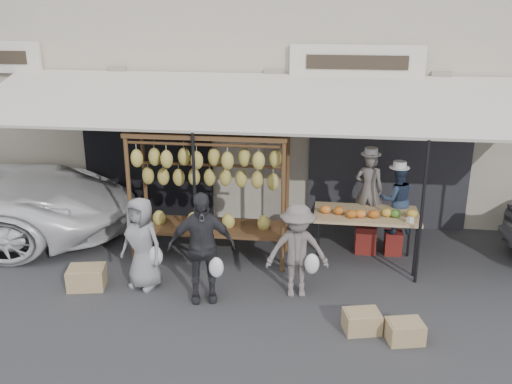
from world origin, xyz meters
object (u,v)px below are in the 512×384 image
customer_mid (201,247)px  customer_right (297,251)px  banana_rack (209,170)px  crate_far (87,277)px  crate_near_a (362,321)px  vendor_right (397,199)px  customer_left (142,243)px  produce_table (367,215)px  vendor_left (369,190)px  crate_near_b (405,331)px

customer_mid → customer_right: (1.37, 0.30, -0.11)m
banana_rack → crate_far: banana_rack is taller
crate_near_a → customer_mid: bearing=166.0°
crate_near_a → banana_rack: bearing=141.7°
vendor_right → customer_left: 4.29m
produce_table → vendor_left: 0.58m
customer_mid → crate_near_a: customer_mid is taller
vendor_left → customer_mid: vendor_left is taller
vendor_right → crate_far: (-4.79, -1.87, -0.84)m
vendor_left → customer_right: size_ratio=0.91×
vendor_left → vendor_right: vendor_left is taller
produce_table → customer_right: customer_right is taller
banana_rack → crate_near_a: banana_rack is taller
produce_table → customer_left: (-3.41, -1.23, -0.15)m
customer_mid → crate_near_b: bearing=-28.4°
customer_mid → customer_right: 1.41m
customer_right → crate_near_b: 1.89m
vendor_right → customer_right: bearing=36.4°
banana_rack → customer_left: 1.62m
customer_left → crate_near_b: size_ratio=3.15×
banana_rack → customer_mid: size_ratio=1.56×
vendor_right → customer_left: size_ratio=0.82×
produce_table → customer_right: (-1.05, -1.19, -0.16)m
customer_right → customer_left: bearing=173.4°
produce_table → vendor_right: size_ratio=1.43×
customer_right → crate_far: (-3.22, -0.19, -0.56)m
banana_rack → vendor_left: size_ratio=1.99×
banana_rack → produce_table: 2.68m
banana_rack → crate_near_b: size_ratio=5.67×
produce_table → vendor_left: size_ratio=1.30×
vendor_right → banana_rack: bearing=0.6°
customer_mid → crate_far: customer_mid is taller
customer_left → customer_right: bearing=20.8°
customer_left → crate_near_b: customer_left is taller
banana_rack → produce_table: size_ratio=1.53×
crate_near_b → crate_far: 4.77m
banana_rack → crate_near_a: (2.46, -1.94, -1.43)m
banana_rack → crate_far: bearing=-143.1°
vendor_left → crate_near_a: 2.77m
produce_table → customer_left: size_ratio=1.18×
crate_near_b → crate_far: bearing=169.8°
customer_left → customer_mid: bearing=5.1°
vendor_left → customer_right: vendor_left is taller
produce_table → customer_mid: (-2.42, -1.48, -0.04)m
vendor_left → customer_left: size_ratio=0.90×
produce_table → crate_near_b: bearing=-79.3°
customer_left → customer_mid: 1.02m
banana_rack → customer_right: banana_rack is taller
crate_near_a → customer_left: bearing=165.8°
crate_near_a → crate_near_b: bearing=-17.0°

